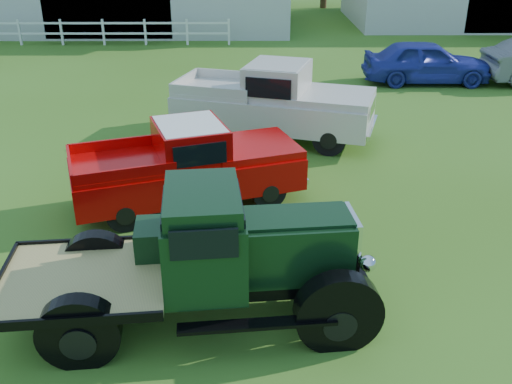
{
  "coord_description": "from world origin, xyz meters",
  "views": [
    {
      "loc": [
        0.15,
        -7.9,
        5.38
      ],
      "look_at": [
        0.2,
        1.2,
        1.05
      ],
      "focal_mm": 40.0,
      "sensor_mm": 36.0,
      "label": 1
    }
  ],
  "objects_px": {
    "vintage_flatbed": "(197,257)",
    "white_pickup": "(273,102)",
    "red_pickup": "(187,164)",
    "misc_car_blue": "(426,62)"
  },
  "relations": [
    {
      "from": "vintage_flatbed",
      "to": "white_pickup",
      "type": "height_order",
      "value": "vintage_flatbed"
    },
    {
      "from": "red_pickup",
      "to": "misc_car_blue",
      "type": "distance_m",
      "value": 12.52
    },
    {
      "from": "vintage_flatbed",
      "to": "misc_car_blue",
      "type": "bearing_deg",
      "value": 56.88
    },
    {
      "from": "vintage_flatbed",
      "to": "white_pickup",
      "type": "bearing_deg",
      "value": 74.59
    },
    {
      "from": "vintage_flatbed",
      "to": "white_pickup",
      "type": "distance_m",
      "value": 8.03
    },
    {
      "from": "vintage_flatbed",
      "to": "red_pickup",
      "type": "bearing_deg",
      "value": 92.5
    },
    {
      "from": "red_pickup",
      "to": "misc_car_blue",
      "type": "height_order",
      "value": "red_pickup"
    },
    {
      "from": "red_pickup",
      "to": "white_pickup",
      "type": "distance_m",
      "value": 4.48
    },
    {
      "from": "vintage_flatbed",
      "to": "red_pickup",
      "type": "xyz_separation_m",
      "value": [
        -0.56,
        3.86,
        -0.17
      ]
    },
    {
      "from": "vintage_flatbed",
      "to": "white_pickup",
      "type": "relative_size",
      "value": 0.97
    }
  ]
}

